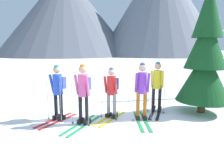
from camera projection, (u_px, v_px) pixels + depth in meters
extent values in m
plane|color=white|center=(104.00, 118.00, 6.48)|extent=(400.00, 400.00, 0.00)
cube|color=red|center=(59.00, 121.00, 6.22)|extent=(0.83, 1.43, 0.02)
cube|color=red|center=(54.00, 120.00, 6.32)|extent=(0.83, 1.43, 0.02)
cube|color=black|center=(62.00, 118.00, 6.29)|extent=(0.22, 0.28, 0.12)
cylinder|color=black|center=(61.00, 104.00, 6.21)|extent=(0.11, 0.11, 0.82)
cube|color=black|center=(57.00, 117.00, 6.40)|extent=(0.22, 0.28, 0.12)
cylinder|color=black|center=(56.00, 103.00, 6.32)|extent=(0.11, 0.11, 0.82)
cylinder|color=blue|center=(58.00, 84.00, 6.16)|extent=(0.28, 0.28, 0.62)
sphere|color=tan|center=(57.00, 70.00, 6.08)|extent=(0.22, 0.22, 0.22)
sphere|color=#1E6B7A|center=(57.00, 67.00, 6.07)|extent=(0.17, 0.17, 0.17)
cylinder|color=blue|center=(60.00, 85.00, 6.02)|extent=(0.17, 0.21, 0.59)
cylinder|color=blue|center=(52.00, 84.00, 6.19)|extent=(0.17, 0.21, 0.59)
cylinder|color=#A5A5AD|center=(61.00, 103.00, 5.96)|extent=(0.02, 0.02, 1.23)
cylinder|color=black|center=(61.00, 121.00, 6.06)|extent=(0.07, 0.07, 0.01)
cylinder|color=#A5A5AD|center=(48.00, 101.00, 6.23)|extent=(0.02, 0.02, 1.23)
cylinder|color=black|center=(49.00, 118.00, 6.32)|extent=(0.07, 0.07, 0.01)
cube|color=#384C99|center=(61.00, 83.00, 6.30)|extent=(0.30, 0.26, 0.36)
cube|color=green|center=(85.00, 125.00, 5.87)|extent=(0.77, 1.69, 0.02)
cube|color=green|center=(79.00, 124.00, 5.96)|extent=(0.77, 1.69, 0.02)
cube|color=black|center=(87.00, 122.00, 5.95)|extent=(0.20, 0.28, 0.12)
cylinder|color=black|center=(87.00, 107.00, 5.87)|extent=(0.11, 0.11, 0.85)
cube|color=black|center=(81.00, 121.00, 6.04)|extent=(0.20, 0.28, 0.12)
cylinder|color=black|center=(80.00, 106.00, 5.96)|extent=(0.11, 0.11, 0.85)
cylinder|color=#E55193|center=(83.00, 85.00, 5.81)|extent=(0.28, 0.28, 0.63)
sphere|color=tan|center=(83.00, 69.00, 5.73)|extent=(0.23, 0.23, 0.23)
sphere|color=#B76019|center=(83.00, 67.00, 5.71)|extent=(0.17, 0.17, 0.17)
cylinder|color=#E55193|center=(87.00, 86.00, 5.68)|extent=(0.15, 0.22, 0.60)
cylinder|color=#E55193|center=(77.00, 85.00, 5.82)|extent=(0.15, 0.22, 0.60)
cylinder|color=#A5A5AD|center=(88.00, 106.00, 5.63)|extent=(0.02, 0.02, 1.27)
cylinder|color=black|center=(89.00, 125.00, 5.73)|extent=(0.07, 0.07, 0.01)
cylinder|color=#A5A5AD|center=(72.00, 104.00, 5.84)|extent=(0.02, 0.02, 1.27)
cylinder|color=black|center=(73.00, 123.00, 5.94)|extent=(0.07, 0.07, 0.01)
cube|color=#384C99|center=(86.00, 83.00, 5.95)|extent=(0.30, 0.25, 0.36)
cube|color=yellow|center=(113.00, 119.00, 6.40)|extent=(0.85, 1.45, 0.02)
cube|color=yellow|center=(107.00, 118.00, 6.51)|extent=(0.85, 1.45, 0.02)
cube|color=black|center=(114.00, 116.00, 6.48)|extent=(0.22, 0.28, 0.12)
cylinder|color=gray|center=(114.00, 103.00, 6.40)|extent=(0.11, 0.11, 0.78)
cube|color=black|center=(109.00, 115.00, 6.59)|extent=(0.22, 0.28, 0.12)
cylinder|color=gray|center=(108.00, 102.00, 6.51)|extent=(0.11, 0.11, 0.78)
cylinder|color=red|center=(111.00, 85.00, 6.36)|extent=(0.28, 0.28, 0.58)
sphere|color=tan|center=(111.00, 72.00, 6.29)|extent=(0.21, 0.21, 0.21)
sphere|color=#2D389E|center=(111.00, 70.00, 6.27)|extent=(0.16, 0.16, 0.16)
cylinder|color=red|center=(116.00, 86.00, 6.22)|extent=(0.16, 0.21, 0.55)
cylinder|color=red|center=(106.00, 85.00, 6.39)|extent=(0.16, 0.21, 0.55)
cylinder|color=#A5A5AD|center=(116.00, 103.00, 6.16)|extent=(0.02, 0.02, 1.16)
cylinder|color=black|center=(116.00, 119.00, 6.25)|extent=(0.07, 0.07, 0.01)
cylinder|color=#A5A5AD|center=(101.00, 100.00, 6.42)|extent=(0.02, 0.02, 1.16)
cylinder|color=black|center=(101.00, 116.00, 6.51)|extent=(0.07, 0.07, 0.01)
cube|color=#384C99|center=(114.00, 84.00, 6.50)|extent=(0.30, 0.26, 0.36)
cube|color=green|center=(145.00, 121.00, 6.25)|extent=(0.18, 1.80, 0.02)
cube|color=green|center=(138.00, 121.00, 6.25)|extent=(0.18, 1.80, 0.02)
cube|color=black|center=(145.00, 117.00, 6.34)|extent=(0.12, 0.27, 0.12)
cylinder|color=#B76019|center=(145.00, 103.00, 6.26)|extent=(0.11, 0.11, 0.85)
cube|color=black|center=(138.00, 117.00, 6.33)|extent=(0.12, 0.27, 0.12)
cylinder|color=#B76019|center=(138.00, 103.00, 6.25)|extent=(0.11, 0.11, 0.85)
cylinder|color=purple|center=(142.00, 83.00, 6.14)|extent=(0.28, 0.28, 0.64)
sphere|color=tan|center=(142.00, 68.00, 6.06)|extent=(0.23, 0.23, 0.23)
sphere|color=#2D389E|center=(142.00, 65.00, 6.05)|extent=(0.17, 0.17, 0.17)
cylinder|color=purple|center=(148.00, 83.00, 6.09)|extent=(0.09, 0.21, 0.61)
cylinder|color=purple|center=(136.00, 83.00, 6.08)|extent=(0.09, 0.21, 0.61)
cylinder|color=#A5A5AD|center=(152.00, 101.00, 6.07)|extent=(0.02, 0.02, 1.28)
cylinder|color=black|center=(151.00, 120.00, 6.17)|extent=(0.07, 0.07, 0.01)
cylinder|color=#A5A5AD|center=(134.00, 102.00, 6.05)|extent=(0.02, 0.02, 1.28)
cylinder|color=black|center=(133.00, 120.00, 6.15)|extent=(0.07, 0.07, 0.01)
cube|color=black|center=(159.00, 113.00, 7.02)|extent=(0.55, 1.57, 0.02)
cube|color=black|center=(152.00, 112.00, 7.09)|extent=(0.55, 1.57, 0.02)
cube|color=black|center=(159.00, 110.00, 7.11)|extent=(0.18, 0.28, 0.12)
cylinder|color=black|center=(160.00, 97.00, 7.02)|extent=(0.11, 0.11, 0.84)
cube|color=black|center=(153.00, 109.00, 7.17)|extent=(0.18, 0.28, 0.12)
cylinder|color=black|center=(153.00, 97.00, 7.09)|extent=(0.11, 0.11, 0.84)
cylinder|color=yellow|center=(157.00, 80.00, 6.95)|extent=(0.28, 0.28, 0.63)
sphere|color=tan|center=(158.00, 66.00, 6.87)|extent=(0.23, 0.23, 0.23)
sphere|color=#1E6B7A|center=(158.00, 64.00, 6.86)|extent=(0.17, 0.17, 0.17)
cylinder|color=yellow|center=(162.00, 80.00, 6.84)|extent=(0.13, 0.22, 0.60)
cylinder|color=yellow|center=(152.00, 79.00, 6.95)|extent=(0.13, 0.22, 0.60)
cylinder|color=#A5A5AD|center=(164.00, 96.00, 6.79)|extent=(0.02, 0.02, 1.26)
cylinder|color=black|center=(164.00, 112.00, 6.89)|extent=(0.07, 0.07, 0.01)
cylinder|color=#A5A5AD|center=(148.00, 95.00, 6.96)|extent=(0.02, 0.02, 1.26)
cylinder|color=black|center=(148.00, 111.00, 7.05)|extent=(0.07, 0.07, 0.01)
cylinder|color=#51381E|center=(202.00, 101.00, 7.04)|extent=(0.26, 0.26, 0.84)
cone|color=#14471E|center=(204.00, 75.00, 6.89)|extent=(1.80, 1.80, 1.77)
cone|color=#14471E|center=(207.00, 42.00, 6.69)|extent=(1.37, 1.37, 1.77)
cone|color=#14471E|center=(209.00, 9.00, 6.52)|extent=(0.98, 0.98, 1.77)
cylinder|color=silver|center=(206.00, 52.00, 8.86)|extent=(0.16, 0.16, 4.07)
cylinder|color=silver|center=(203.00, 49.00, 9.14)|extent=(0.09, 0.66, 0.52)
cylinder|color=silver|center=(216.00, 37.00, 8.52)|extent=(0.58, 0.53, 0.82)
cylinder|color=silver|center=(214.00, 24.00, 8.54)|extent=(0.41, 0.29, 0.56)
cone|color=slate|center=(66.00, 14.00, 60.33)|extent=(39.97, 39.97, 24.73)
cone|color=slate|center=(160.00, 6.00, 59.36)|extent=(36.16, 36.16, 29.15)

